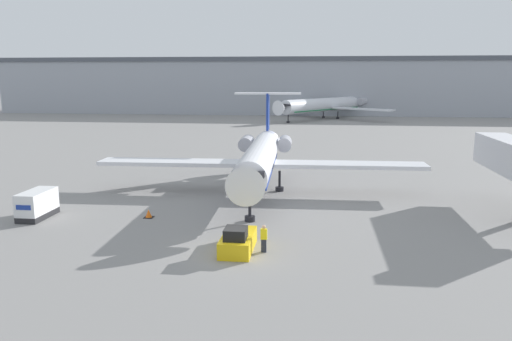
# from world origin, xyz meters

# --- Properties ---
(ground_plane) EXTENTS (600.00, 600.00, 0.00)m
(ground_plane) POSITION_xyz_m (0.00, 0.00, 0.00)
(ground_plane) COLOR gray
(terminal_building) EXTENTS (180.00, 16.80, 16.30)m
(terminal_building) POSITION_xyz_m (0.00, 120.00, 8.18)
(terminal_building) COLOR #9EA3AD
(terminal_building) RESTS_ON ground
(airplane_main) EXTENTS (30.67, 25.02, 9.01)m
(airplane_main) POSITION_xyz_m (-0.45, 16.89, 3.36)
(airplane_main) COLOR white
(airplane_main) RESTS_ON ground
(pushback_tug) EXTENTS (1.91, 4.13, 1.72)m
(pushback_tug) POSITION_xyz_m (0.01, 0.72, 0.63)
(pushback_tug) COLOR yellow
(pushback_tug) RESTS_ON ground
(luggage_cart) EXTENTS (1.65, 3.66, 2.13)m
(luggage_cart) POSITION_xyz_m (-16.56, 6.15, 1.07)
(luggage_cart) COLOR #232326
(luggage_cart) RESTS_ON ground
(worker_near_tug) EXTENTS (0.40, 0.25, 1.75)m
(worker_near_tug) POSITION_xyz_m (1.66, 0.62, 0.92)
(worker_near_tug) COLOR #232838
(worker_near_tug) RESTS_ON ground
(traffic_cone_left) EXTENTS (0.71, 0.71, 0.65)m
(traffic_cone_left) POSITION_xyz_m (-8.05, 7.23, 0.31)
(traffic_cone_left) COLOR black
(traffic_cone_left) RESTS_ON ground
(airplane_parked_far_left) EXTENTS (31.04, 35.69, 10.51)m
(airplane_parked_far_left) POSITION_xyz_m (7.50, 103.01, 3.65)
(airplane_parked_far_left) COLOR silver
(airplane_parked_far_left) RESTS_ON ground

